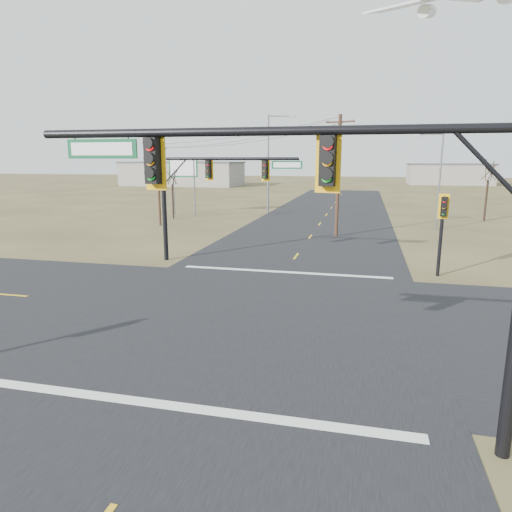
{
  "coord_description": "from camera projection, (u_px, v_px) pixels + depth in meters",
  "views": [
    {
      "loc": [
        4.3,
        -17.57,
        6.36
      ],
      "look_at": [
        -0.13,
        1.0,
        2.3
      ],
      "focal_mm": 32.0,
      "sensor_mm": 36.0,
      "label": 1
    }
  ],
  "objects": [
    {
      "name": "road_ns",
      "position": [
        253.0,
        315.0,
        19.01
      ],
      "size": [
        14.0,
        160.0,
        0.02
      ],
      "primitive_type": "cube",
      "color": "black",
      "rests_on": "ground"
    },
    {
      "name": "utility_pole_far",
      "position": [
        159.0,
        182.0,
        43.92
      ],
      "size": [
        1.95,
        0.23,
        7.95
      ],
      "rotation": [
        0.0,
        0.0,
        -0.02
      ],
      "color": "#432A1C",
      "rests_on": "ground"
    },
    {
      "name": "warehouse_mid",
      "position": [
        449.0,
        175.0,
        117.48
      ],
      "size": [
        20.0,
        12.0,
        5.0
      ],
      "primitive_type": "cube",
      "color": "gray",
      "rests_on": "ground"
    },
    {
      "name": "bare_tree_a",
      "position": [
        172.0,
        176.0,
        49.04
      ],
      "size": [
        3.01,
        3.01,
        5.83
      ],
      "rotation": [
        0.0,
        0.0,
        0.32
      ],
      "color": "black",
      "rests_on": "ground"
    },
    {
      "name": "highway_sign",
      "position": [
        183.0,
        175.0,
        52.87
      ],
      "size": [
        3.46,
        0.18,
        6.49
      ],
      "rotation": [
        0.0,
        0.0,
        0.03
      ],
      "color": "slate",
      "rests_on": "ground"
    },
    {
      "name": "stop_bar_far",
      "position": [
        284.0,
        272.0,
        26.15
      ],
      "size": [
        12.0,
        0.4,
        0.01
      ],
      "primitive_type": "cube",
      "color": "silver",
      "rests_on": "road_ns"
    },
    {
      "name": "bare_tree_b",
      "position": [
        157.0,
        163.0,
        61.14
      ],
      "size": [
        2.93,
        2.93,
        7.41
      ],
      "rotation": [
        0.0,
        0.0,
        -0.01
      ],
      "color": "black",
      "rests_on": "ground"
    },
    {
      "name": "ground",
      "position": [
        253.0,
        315.0,
        19.02
      ],
      "size": [
        320.0,
        320.0,
        0.0
      ],
      "primitive_type": "plane",
      "color": "olive",
      "rests_on": "ground"
    },
    {
      "name": "bare_tree_c",
      "position": [
        489.0,
        170.0,
        47.08
      ],
      "size": [
        3.29,
        3.29,
        6.76
      ],
      "rotation": [
        0.0,
        0.0,
        -0.16
      ],
      "color": "black",
      "rests_on": "ground"
    },
    {
      "name": "mast_arm_far",
      "position": [
        209.0,
        181.0,
        27.73
      ],
      "size": [
        8.84,
        0.54,
        6.99
      ],
      "rotation": [
        0.0,
        0.0,
        -0.28
      ],
      "color": "black",
      "rests_on": "ground"
    },
    {
      "name": "utility_pole_near",
      "position": [
        338.0,
        175.0,
        37.36
      ],
      "size": [
        2.35,
        0.82,
        9.9
      ],
      "rotation": [
        0.0,
        0.0,
        -0.3
      ],
      "color": "#432A1C",
      "rests_on": "ground"
    },
    {
      "name": "mast_arm_near",
      "position": [
        346.0,
        202.0,
        9.69
      ],
      "size": [
        10.94,
        0.49,
        7.55
      ],
      "rotation": [
        0.0,
        0.0,
        -0.16
      ],
      "color": "black",
      "rests_on": "ground"
    },
    {
      "name": "streetlight_c",
      "position": [
        270.0,
        159.0,
        53.23
      ],
      "size": [
        3.17,
        0.34,
        11.39
      ],
      "rotation": [
        0.0,
        0.0,
        -0.1
      ],
      "color": "slate",
      "rests_on": "ground"
    },
    {
      "name": "streetlight_a",
      "position": [
        438.0,
        176.0,
        41.07
      ],
      "size": [
        2.45,
        0.4,
        8.75
      ],
      "rotation": [
        0.0,
        0.0,
        -0.44
      ],
      "color": "slate",
      "rests_on": "ground"
    },
    {
      "name": "stop_bar_near",
      "position": [
        185.0,
        407.0,
        11.87
      ],
      "size": [
        12.0,
        0.4,
        0.01
      ],
      "primitive_type": "cube",
      "color": "silver",
      "rests_on": "road_ns"
    },
    {
      "name": "road_ew",
      "position": [
        253.0,
        315.0,
        19.01
      ],
      "size": [
        160.0,
        14.0,
        0.02
      ],
      "primitive_type": "cube",
      "color": "black",
      "rests_on": "ground"
    },
    {
      "name": "warehouse_left",
      "position": [
        183.0,
        174.0,
        113.16
      ],
      "size": [
        28.0,
        14.0,
        5.5
      ],
      "primitive_type": "cube",
      "color": "gray",
      "rests_on": "ground"
    },
    {
      "name": "pedestal_signal_ne",
      "position": [
        443.0,
        217.0,
        24.58
      ],
      "size": [
        0.61,
        0.53,
        4.58
      ],
      "rotation": [
        0.0,
        0.0,
        -0.14
      ],
      "color": "black",
      "rests_on": "ground"
    }
  ]
}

